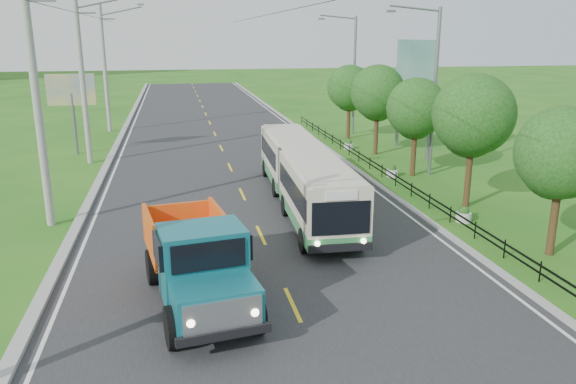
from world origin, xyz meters
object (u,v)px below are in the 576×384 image
object	(u,v)px
tree_fifth	(378,95)
streetlight_mid	(432,86)
tree_third	(473,119)
streetlight_far	(352,71)
tree_back	(350,90)
billboard_right	(416,71)
tree_fourth	(416,111)
planter_mid	(392,171)
pole_far	(105,68)
bus	(303,172)
tree_second	(561,157)
planter_near	(464,215)
pole_mid	(83,79)
dump_truck	(197,256)
billboard_left	(71,95)
pole_near	(38,101)
planter_far	(349,145)

from	to	relation	value
tree_fifth	streetlight_mid	world-z (taller)	streetlight_mid
tree_third	streetlight_far	bearing A→B (deg)	87.73
tree_back	streetlight_mid	world-z (taller)	streetlight_mid
tree_back	billboard_right	world-z (taller)	billboard_right
tree_fourth	streetlight_far	distance (m)	13.94
planter_mid	billboard_right	distance (m)	8.68
tree_third	tree_back	distance (m)	18.00
pole_far	streetlight_far	bearing A→B (deg)	-14.81
tree_fifth	tree_back	xyz separation A→B (m)	(-0.00, 6.00, -0.20)
tree_fifth	bus	size ratio (longest dim) A/B	0.42
tree_second	planter_near	distance (m)	5.19
streetlight_mid	pole_mid	bearing A→B (deg)	159.68
pole_mid	streetlight_mid	size ratio (longest dim) A/B	1.10
pole_far	planter_near	size ratio (longest dim) A/B	14.93
tree_back	dump_truck	world-z (taller)	tree_back
tree_fifth	billboard_left	world-z (taller)	tree_fifth
pole_far	dump_truck	size ratio (longest dim) A/B	1.53
tree_second	streetlight_far	distance (m)	25.91
tree_second	tree_fifth	distance (m)	18.00
tree_second	streetlight_mid	distance (m)	11.97
tree_fourth	billboard_right	size ratio (longest dim) A/B	0.74
pole_near	billboard_left	bearing A→B (deg)	94.72
pole_near	tree_fourth	world-z (taller)	pole_near
tree_third	tree_fourth	distance (m)	6.01
tree_second	dump_truck	size ratio (longest dim) A/B	0.81
planter_mid	bus	xyz separation A→B (m)	(-6.11, -4.51, 1.32)
streetlight_mid	planter_mid	size ratio (longest dim) A/B	13.54
pole_far	dump_truck	bearing A→B (deg)	-80.17
dump_truck	streetlight_far	bearing A→B (deg)	55.52
tree_third	planter_far	world-z (taller)	tree_third
planter_mid	pole_mid	bearing A→B (deg)	157.46
tree_back	dump_truck	distance (m)	28.49
bus	planter_mid	bearing A→B (deg)	38.79
tree_third	planter_far	bearing A→B (deg)	95.18
tree_fourth	tree_back	world-z (taller)	tree_back
tree_back	planter_mid	world-z (taller)	tree_back
streetlight_far	planter_near	world-z (taller)	streetlight_far
tree_back	planter_far	distance (m)	5.48
pole_far	planter_mid	size ratio (longest dim) A/B	14.93
tree_fourth	billboard_right	xyz separation A→B (m)	(2.44, 5.86, 1.76)
streetlight_mid	planter_near	distance (m)	9.46
tree_third	tree_second	bearing A→B (deg)	-90.00
tree_third	planter_near	bearing A→B (deg)	-120.41
pole_far	bus	distance (m)	26.08
pole_far	planter_near	bearing A→B (deg)	-58.01
tree_second	tree_back	distance (m)	24.00
tree_third	tree_back	bearing A→B (deg)	90.00
streetlight_far	billboard_right	bearing A→B (deg)	-78.29
tree_third	streetlight_far	distance (m)	19.90
tree_fourth	streetlight_mid	bearing A→B (deg)	-10.15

